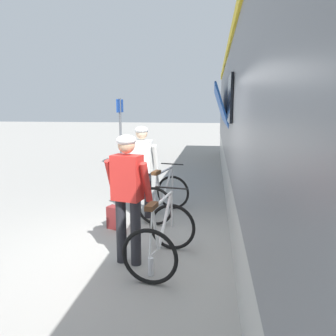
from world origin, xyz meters
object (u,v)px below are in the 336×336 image
at_px(train_car, 336,117).
at_px(bicycle_far_white, 162,237).
at_px(cyclist_near_in_white, 142,164).
at_px(water_bottle_near_the_bikes, 151,266).
at_px(cyclist_far_in_red, 127,188).
at_px(bicycle_near_silver, 164,196).
at_px(backpack_on_platform, 116,218).
at_px(platform_sign_post, 120,121).

xyz_separation_m(train_car, bicycle_far_white, (-2.44, -1.13, -1.56)).
xyz_separation_m(cyclist_near_in_white, water_bottle_near_the_bikes, (0.58, -2.17, -0.94)).
relative_size(cyclist_near_in_white, cyclist_far_in_red, 1.00).
height_order(cyclist_near_in_white, water_bottle_near_the_bikes, cyclist_near_in_white).
relative_size(cyclist_far_in_red, bicycle_far_white, 1.52).
xyz_separation_m(train_car, bicycle_near_silver, (-2.71, 0.84, -1.56)).
bearing_deg(cyclist_far_in_red, bicycle_far_white, -0.53).
bearing_deg(cyclist_far_in_red, backpack_on_platform, 114.72).
distance_m(bicycle_far_white, platform_sign_post, 7.40).
relative_size(bicycle_near_silver, bicycle_far_white, 1.03).
relative_size(train_car, water_bottle_near_the_bikes, 87.30).
xyz_separation_m(train_car, platform_sign_post, (-4.98, 5.71, -0.34)).
relative_size(train_car, bicycle_far_white, 17.69).
height_order(water_bottle_near_the_bikes, platform_sign_post, platform_sign_post).
relative_size(cyclist_far_in_red, backpack_on_platform, 4.40).
distance_m(train_car, cyclist_near_in_white, 3.34).
xyz_separation_m(cyclist_near_in_white, backpack_on_platform, (-0.34, -0.67, -0.85)).
height_order(cyclist_near_in_white, platform_sign_post, platform_sign_post).
bearing_deg(cyclist_far_in_red, bicycle_near_silver, 84.45).
bearing_deg(cyclist_near_in_white, train_car, -13.51).
xyz_separation_m(cyclist_near_in_white, bicycle_far_white, (0.68, -1.88, -0.65)).
xyz_separation_m(train_car, backpack_on_platform, (-3.46, 0.08, -1.77)).
bearing_deg(cyclist_far_in_red, platform_sign_post, 106.91).
height_order(cyclist_far_in_red, bicycle_far_white, cyclist_far_in_red).
height_order(train_car, backpack_on_platform, train_car).
bearing_deg(train_car, bicycle_far_white, -155.15).
distance_m(bicycle_far_white, backpack_on_platform, 1.60).
bearing_deg(backpack_on_platform, cyclist_near_in_white, 83.61).
height_order(cyclist_far_in_red, backpack_on_platform, cyclist_far_in_red).
xyz_separation_m(bicycle_far_white, backpack_on_platform, (-1.02, 1.22, -0.20)).
height_order(bicycle_near_silver, platform_sign_post, platform_sign_post).
distance_m(train_car, cyclist_far_in_red, 3.24).
height_order(bicycle_near_silver, backpack_on_platform, bicycle_near_silver).
relative_size(cyclist_near_in_white, platform_sign_post, 0.73).
bearing_deg(bicycle_near_silver, train_car, -17.20).
bearing_deg(water_bottle_near_the_bikes, bicycle_near_silver, 94.26).
xyz_separation_m(bicycle_near_silver, bicycle_far_white, (0.27, -1.97, 0.00)).
xyz_separation_m(cyclist_near_in_white, platform_sign_post, (-1.86, 4.96, 0.57)).
relative_size(bicycle_near_silver, platform_sign_post, 0.50).
bearing_deg(cyclist_near_in_white, platform_sign_post, 110.55).
relative_size(water_bottle_near_the_bikes, platform_sign_post, 0.10).
height_order(train_car, bicycle_far_white, train_car).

